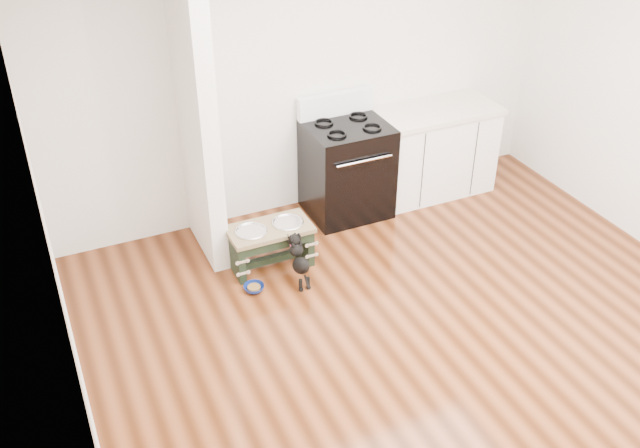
# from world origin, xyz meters

# --- Properties ---
(ground) EXTENTS (5.00, 5.00, 0.00)m
(ground) POSITION_xyz_m (0.00, 0.00, 0.00)
(ground) COLOR #401C0B
(ground) RESTS_ON ground
(room_shell) EXTENTS (5.00, 5.00, 5.00)m
(room_shell) POSITION_xyz_m (0.00, 0.00, 1.62)
(room_shell) COLOR silver
(room_shell) RESTS_ON ground
(partition_wall) EXTENTS (0.15, 0.80, 2.70)m
(partition_wall) POSITION_xyz_m (-1.18, 2.10, 1.35)
(partition_wall) COLOR silver
(partition_wall) RESTS_ON ground
(oven_range) EXTENTS (0.76, 0.69, 1.14)m
(oven_range) POSITION_xyz_m (0.25, 2.16, 0.48)
(oven_range) COLOR black
(oven_range) RESTS_ON ground
(cabinet_run) EXTENTS (1.24, 0.64, 0.91)m
(cabinet_run) POSITION_xyz_m (1.23, 2.18, 0.45)
(cabinet_run) COLOR white
(cabinet_run) RESTS_ON ground
(dog_feeder) EXTENTS (0.72, 0.39, 0.41)m
(dog_feeder) POSITION_xyz_m (-0.76, 1.60, 0.28)
(dog_feeder) COLOR black
(dog_feeder) RESTS_ON ground
(puppy) EXTENTS (0.13, 0.37, 0.44)m
(puppy) POSITION_xyz_m (-0.63, 1.27, 0.24)
(puppy) COLOR black
(puppy) RESTS_ON ground
(floor_bowl) EXTENTS (0.23, 0.23, 0.05)m
(floor_bowl) POSITION_xyz_m (-1.03, 1.31, 0.03)
(floor_bowl) COLOR navy
(floor_bowl) RESTS_ON ground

